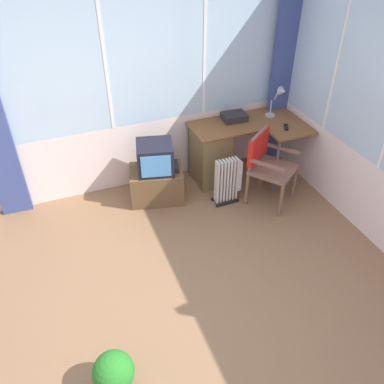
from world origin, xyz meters
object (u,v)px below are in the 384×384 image
at_px(desk, 216,152).
at_px(desk_lamp, 280,97).
at_px(wooden_armchair, 265,158).
at_px(paper_tray, 234,117).
at_px(potted_plant, 114,374).
at_px(tv_remote, 286,127).
at_px(tv_on_stand, 156,175).
at_px(space_heater, 228,180).

xyz_separation_m(desk, desk_lamp, (0.86, -0.01, 0.62)).
bearing_deg(wooden_armchair, paper_tray, 96.15).
bearing_deg(potted_plant, paper_tray, 48.23).
distance_m(desk, tv_remote, 0.94).
bearing_deg(tv_on_stand, potted_plant, -115.27).
distance_m(desk, desk_lamp, 1.06).
bearing_deg(tv_on_stand, tv_remote, -7.01).
bearing_deg(potted_plant, tv_on_stand, 64.73).
bearing_deg(desk_lamp, space_heater, -151.74).
xyz_separation_m(desk_lamp, wooden_armchair, (-0.49, -0.58, -0.46)).
relative_size(desk, tv_remote, 9.42).
height_order(desk, paper_tray, paper_tray).
bearing_deg(potted_plant, wooden_armchair, 37.74).
height_order(paper_tray, tv_on_stand, paper_tray).
distance_m(desk, space_heater, 0.51).
bearing_deg(desk, paper_tray, 19.98).
distance_m(tv_remote, potted_plant, 3.41).
bearing_deg(space_heater, wooden_armchair, -12.35).
distance_m(desk, potted_plant, 3.02).
xyz_separation_m(wooden_armchair, tv_on_stand, (-1.22, 0.47, -0.23)).
distance_m(paper_tray, tv_on_stand, 1.26).
height_order(tv_on_stand, potted_plant, tv_on_stand).
distance_m(tv_remote, wooden_armchair, 0.54).
relative_size(desk, space_heater, 2.33).
height_order(wooden_armchair, space_heater, wooden_armchair).
xyz_separation_m(paper_tray, tv_on_stand, (-1.14, -0.23, -0.47)).
relative_size(desk_lamp, wooden_armchair, 0.46).
bearing_deg(tv_remote, tv_on_stand, -159.14).
relative_size(desk, desk_lamp, 3.43).
bearing_deg(wooden_armchair, potted_plant, -142.26).
xyz_separation_m(desk_lamp, tv_on_stand, (-1.71, -0.11, -0.70)).
distance_m(desk_lamp, space_heater, 1.27).
xyz_separation_m(tv_on_stand, potted_plant, (-1.05, -2.22, -0.14)).
relative_size(paper_tray, tv_on_stand, 0.38).
bearing_deg(paper_tray, desk_lamp, -11.68).
bearing_deg(desk, tv_on_stand, -171.66).
bearing_deg(wooden_armchair, desk_lamp, 49.94).
height_order(tv_remote, space_heater, tv_remote).
height_order(tv_on_stand, space_heater, tv_on_stand).
distance_m(paper_tray, space_heater, 0.86).
bearing_deg(desk_lamp, wooden_armchair, -130.06).
bearing_deg(tv_remote, desk, -174.36).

